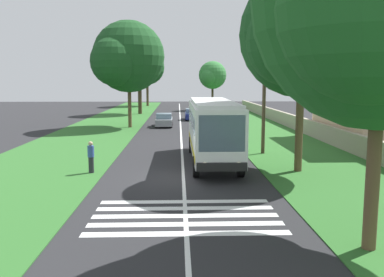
{
  "coord_description": "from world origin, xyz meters",
  "views": [
    {
      "loc": [
        -20.63,
        0.25,
        4.89
      ],
      "look_at": [
        3.13,
        -0.54,
        1.6
      ],
      "focal_mm": 38.93,
      "sensor_mm": 36.0,
      "label": 1
    }
  ],
  "objects_px": {
    "trailing_car_0": "(164,120)",
    "roadside_tree_left_0": "(139,61)",
    "coach_bus": "(212,127)",
    "roadside_tree_right_2": "(212,76)",
    "roadside_tree_left_2": "(146,68)",
    "utility_pole": "(264,87)",
    "roadside_tree_right_0": "(298,38)",
    "roadside_tree_left_1": "(127,59)",
    "trailing_car_1": "(192,115)",
    "roadside_tree_right_1": "(376,6)",
    "pedestrian": "(91,157)"
  },
  "relations": [
    {
      "from": "trailing_car_0",
      "to": "roadside_tree_left_0",
      "type": "distance_m",
      "value": 19.32
    },
    {
      "from": "coach_bus",
      "to": "roadside_tree_right_2",
      "type": "distance_m",
      "value": 46.39
    },
    {
      "from": "coach_bus",
      "to": "trailing_car_0",
      "type": "xyz_separation_m",
      "value": [
        20.18,
        3.59,
        -1.48
      ]
    },
    {
      "from": "roadside_tree_left_2",
      "to": "utility_pole",
      "type": "height_order",
      "value": "roadside_tree_left_2"
    },
    {
      "from": "roadside_tree_right_2",
      "to": "roadside_tree_right_0",
      "type": "bearing_deg",
      "value": -179.29
    },
    {
      "from": "roadside_tree_left_1",
      "to": "roadside_tree_left_2",
      "type": "xyz_separation_m",
      "value": [
        38.31,
        0.91,
        0.14
      ]
    },
    {
      "from": "roadside_tree_left_0",
      "to": "trailing_car_1",
      "type": "bearing_deg",
      "value": -141.91
    },
    {
      "from": "roadside_tree_left_1",
      "to": "roadside_tree_left_2",
      "type": "height_order",
      "value": "roadside_tree_left_1"
    },
    {
      "from": "roadside_tree_right_1",
      "to": "roadside_tree_left_1",
      "type": "bearing_deg",
      "value": 18.17
    },
    {
      "from": "roadside_tree_left_0",
      "to": "pedestrian",
      "type": "xyz_separation_m",
      "value": [
        -40.51,
        -1.17,
        -6.89
      ]
    },
    {
      "from": "coach_bus",
      "to": "pedestrian",
      "type": "distance_m",
      "value": 7.4
    },
    {
      "from": "coach_bus",
      "to": "utility_pole",
      "type": "relative_size",
      "value": 1.29
    },
    {
      "from": "roadside_tree_right_0",
      "to": "utility_pole",
      "type": "bearing_deg",
      "value": 6.4
    },
    {
      "from": "roadside_tree_right_1",
      "to": "utility_pole",
      "type": "height_order",
      "value": "roadside_tree_right_1"
    },
    {
      "from": "roadside_tree_right_0",
      "to": "roadside_tree_right_1",
      "type": "distance_m",
      "value": 10.76
    },
    {
      "from": "coach_bus",
      "to": "roadside_tree_right_1",
      "type": "height_order",
      "value": "roadside_tree_right_1"
    },
    {
      "from": "roadside_tree_left_2",
      "to": "roadside_tree_right_2",
      "type": "bearing_deg",
      "value": -133.74
    },
    {
      "from": "roadside_tree_right_2",
      "to": "roadside_tree_right_1",
      "type": "bearing_deg",
      "value": 179.66
    },
    {
      "from": "roadside_tree_right_2",
      "to": "roadside_tree_left_1",
      "type": "bearing_deg",
      "value": 157.67
    },
    {
      "from": "utility_pole",
      "to": "pedestrian",
      "type": "relative_size",
      "value": 5.1
    },
    {
      "from": "coach_bus",
      "to": "roadside_tree_right_2",
      "type": "relative_size",
      "value": 1.36
    },
    {
      "from": "trailing_car_0",
      "to": "utility_pole",
      "type": "bearing_deg",
      "value": -157.35
    },
    {
      "from": "roadside_tree_left_0",
      "to": "utility_pole",
      "type": "relative_size",
      "value": 1.32
    },
    {
      "from": "roadside_tree_right_0",
      "to": "pedestrian",
      "type": "bearing_deg",
      "value": 91.4
    },
    {
      "from": "roadside_tree_right_1",
      "to": "utility_pole",
      "type": "bearing_deg",
      "value": -1.22
    },
    {
      "from": "roadside_tree_left_1",
      "to": "roadside_tree_right_2",
      "type": "xyz_separation_m",
      "value": [
        26.87,
        -11.04,
        -1.43
      ]
    },
    {
      "from": "roadside_tree_right_1",
      "to": "roadside_tree_left_2",
      "type": "bearing_deg",
      "value": 9.29
    },
    {
      "from": "roadside_tree_left_1",
      "to": "roadside_tree_right_1",
      "type": "distance_m",
      "value": 34.27
    },
    {
      "from": "trailing_car_0",
      "to": "roadside_tree_right_1",
      "type": "bearing_deg",
      "value": -168.36
    },
    {
      "from": "roadside_tree_left_0",
      "to": "roadside_tree_right_1",
      "type": "height_order",
      "value": "roadside_tree_left_0"
    },
    {
      "from": "pedestrian",
      "to": "roadside_tree_left_1",
      "type": "bearing_deg",
      "value": 1.74
    },
    {
      "from": "roadside_tree_left_1",
      "to": "pedestrian",
      "type": "xyz_separation_m",
      "value": [
        -22.12,
        -0.67,
        -6.29
      ]
    },
    {
      "from": "trailing_car_0",
      "to": "roadside_tree_left_1",
      "type": "relative_size",
      "value": 0.39
    },
    {
      "from": "coach_bus",
      "to": "utility_pole",
      "type": "distance_m",
      "value": 5.18
    },
    {
      "from": "coach_bus",
      "to": "utility_pole",
      "type": "height_order",
      "value": "utility_pole"
    },
    {
      "from": "coach_bus",
      "to": "roadside_tree_left_0",
      "type": "distance_m",
      "value": 38.85
    },
    {
      "from": "roadside_tree_right_0",
      "to": "utility_pole",
      "type": "relative_size",
      "value": 1.23
    },
    {
      "from": "trailing_car_1",
      "to": "roadside_tree_right_0",
      "type": "distance_m",
      "value": 31.57
    },
    {
      "from": "roadside_tree_left_2",
      "to": "roadside_tree_right_2",
      "type": "distance_m",
      "value": 16.61
    },
    {
      "from": "roadside_tree_left_0",
      "to": "roadside_tree_left_1",
      "type": "distance_m",
      "value": 18.41
    },
    {
      "from": "utility_pole",
      "to": "trailing_car_1",
      "type": "bearing_deg",
      "value": 8.93
    },
    {
      "from": "pedestrian",
      "to": "roadside_tree_right_2",
      "type": "bearing_deg",
      "value": -11.95
    },
    {
      "from": "roadside_tree_left_1",
      "to": "roadside_tree_right_2",
      "type": "relative_size",
      "value": 1.35
    },
    {
      "from": "roadside_tree_left_2",
      "to": "roadside_tree_right_1",
      "type": "height_order",
      "value": "roadside_tree_left_2"
    },
    {
      "from": "coach_bus",
      "to": "trailing_car_1",
      "type": "height_order",
      "value": "coach_bus"
    },
    {
      "from": "roadside_tree_right_1",
      "to": "roadside_tree_right_2",
      "type": "distance_m",
      "value": 59.45
    },
    {
      "from": "trailing_car_0",
      "to": "pedestrian",
      "type": "xyz_separation_m",
      "value": [
        -23.07,
        3.11,
        0.24
      ]
    },
    {
      "from": "roadside_tree_left_1",
      "to": "trailing_car_1",
      "type": "bearing_deg",
      "value": -39.09
    },
    {
      "from": "roadside_tree_left_1",
      "to": "roadside_tree_right_1",
      "type": "bearing_deg",
      "value": -161.83
    },
    {
      "from": "trailing_car_0",
      "to": "roadside_tree_left_0",
      "type": "bearing_deg",
      "value": 13.79
    }
  ]
}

